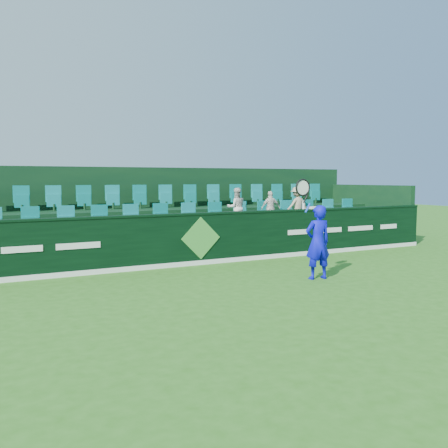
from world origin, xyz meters
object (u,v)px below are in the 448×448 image
spectator_right (297,205)px  towel (314,208)px  tennis_player (318,241)px  spectator_left (236,208)px  drinks_bottle (303,205)px  spectator_middle (271,208)px

spectator_right → towel: size_ratio=2.82×
tennis_player → spectator_right: (2.48, 4.09, 0.55)m
tennis_player → spectator_left: 4.14m
towel → drinks_bottle: bearing=180.0°
spectator_left → towel: 2.30m
spectator_middle → spectator_right: size_ratio=0.90×
tennis_player → drinks_bottle: 3.57m
tennis_player → towel: bearing=52.6°
spectator_middle → drinks_bottle: bearing=118.8°
towel → drinks_bottle: size_ratio=1.74×
spectator_middle → towel: 1.38m
spectator_left → drinks_bottle: size_ratio=4.85×
spectator_right → spectator_left: bearing=0.8°
tennis_player → towel: tennis_player is taller
spectator_middle → drinks_bottle: 1.20m
tennis_player → towel: 3.78m
spectator_right → drinks_bottle: bearing=62.2°
tennis_player → drinks_bottle: bearing=57.9°
spectator_left → spectator_middle: 1.21m
spectator_left → spectator_middle: spectator_left is taller
drinks_bottle → spectator_right: bearing=61.4°
spectator_left → spectator_right: 2.22m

